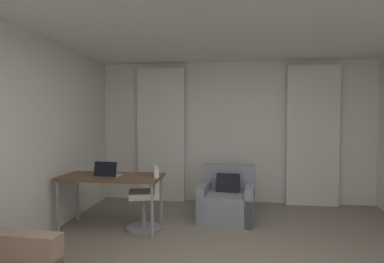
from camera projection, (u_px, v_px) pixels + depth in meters
name	position (u px, v px, depth m)	size (l,w,h in m)	color
wall_window	(234.00, 132.00, 5.66)	(5.12, 0.06, 2.60)	silver
curtain_left_panel	(161.00, 135.00, 5.70)	(0.90, 0.06, 2.50)	silver
curtain_right_panel	(313.00, 136.00, 5.37)	(0.90, 0.06, 2.50)	silver
armchair	(227.00, 201.00, 4.69)	(0.90, 0.87, 0.81)	gray
desk	(111.00, 180.00, 4.24)	(1.40, 0.64, 0.75)	brown
desk_chair	(147.00, 202.00, 4.22)	(0.50, 0.50, 0.88)	gray
laptop	(108.00, 174.00, 4.14)	(0.34, 0.27, 0.22)	#ADADB2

